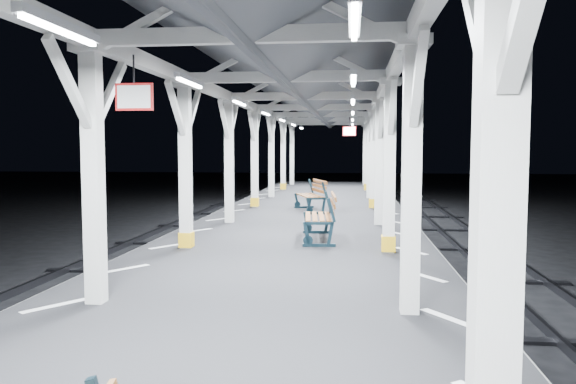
# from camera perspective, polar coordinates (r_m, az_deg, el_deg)

# --- Properties ---
(ground) EXTENTS (120.00, 120.00, 0.00)m
(ground) POSITION_cam_1_polar(r_m,az_deg,el_deg) (9.42, -1.75, -14.14)
(ground) COLOR black
(ground) RESTS_ON ground
(platform) EXTENTS (6.00, 50.00, 1.00)m
(platform) POSITION_cam_1_polar(r_m,az_deg,el_deg) (9.28, -1.76, -11.21)
(platform) COLOR black
(platform) RESTS_ON ground
(hazard_stripes_left) EXTENTS (1.00, 48.00, 0.01)m
(hazard_stripes_left) POSITION_cam_1_polar(r_m,az_deg,el_deg) (9.80, -16.21, -7.50)
(hazard_stripes_left) COLOR silver
(hazard_stripes_left) RESTS_ON platform
(hazard_stripes_right) EXTENTS (1.00, 48.00, 0.01)m
(hazard_stripes_right) POSITION_cam_1_polar(r_m,az_deg,el_deg) (9.14, 13.79, -8.33)
(hazard_stripes_right) COLOR silver
(hazard_stripes_right) RESTS_ON platform
(canopy) EXTENTS (5.40, 49.00, 4.65)m
(canopy) POSITION_cam_1_polar(r_m,az_deg,el_deg) (9.05, -1.84, 14.33)
(canopy) COLOR silver
(canopy) RESTS_ON platform
(bench_mid) EXTENTS (0.85, 1.92, 1.02)m
(bench_mid) POSITION_cam_1_polar(r_m,az_deg,el_deg) (12.32, 3.60, -2.38)
(bench_mid) COLOR black
(bench_mid) RESTS_ON platform
(bench_far) EXTENTS (1.19, 1.95, 0.99)m
(bench_far) POSITION_cam_1_polar(r_m,az_deg,el_deg) (18.01, 2.56, -0.25)
(bench_far) COLOR black
(bench_far) RESTS_ON platform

